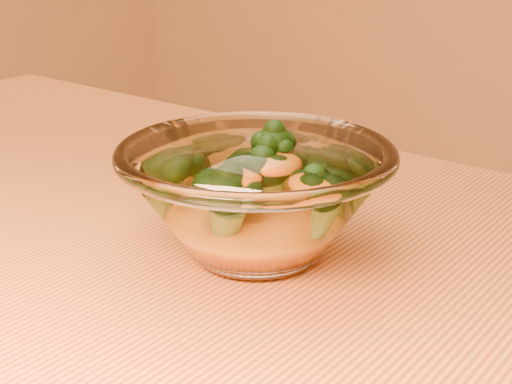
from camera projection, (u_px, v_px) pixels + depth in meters
glass_bowl at (256, 198)px, 0.49m from camera, size 0.19×0.19×0.08m
cheese_sauce at (256, 221)px, 0.50m from camera, size 0.11×0.11×0.03m
broccoli_heap at (268, 179)px, 0.49m from camera, size 0.14×0.13×0.07m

